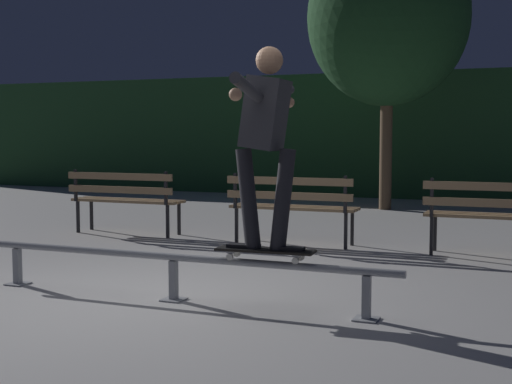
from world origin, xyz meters
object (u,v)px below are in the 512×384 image
object	(u,v)px
park_bench_leftmost	(124,195)
skateboard	(265,251)
tree_behind_benches	(388,18)
grind_rail	(173,264)
park_bench_left_center	(292,202)
park_bench_right_center	(498,210)
skateboarder	(266,130)

from	to	relation	value
park_bench_leftmost	skateboard	bearing A→B (deg)	-43.30
tree_behind_benches	grind_rail	bearing A→B (deg)	-91.08
park_bench_leftmost	park_bench_left_center	size ratio (longest dim) A/B	1.00
grind_rail	park_bench_leftmost	size ratio (longest dim) A/B	2.37
grind_rail	park_bench_left_center	size ratio (longest dim) A/B	2.37
park_bench_left_center	park_bench_right_center	world-z (taller)	same
skateboard	park_bench_leftmost	xyz separation A→B (m)	(-3.28, 3.10, 0.07)
skateboard	park_bench_leftmost	bearing A→B (deg)	136.70
park_bench_left_center	park_bench_leftmost	bearing A→B (deg)	180.00
grind_rail	skateboard	size ratio (longest dim) A/B	4.81
park_bench_leftmost	park_bench_right_center	distance (m)	4.82
grind_rail	skateboard	xyz separation A→B (m)	(0.81, -0.00, 0.16)
skateboarder	tree_behind_benches	world-z (taller)	tree_behind_benches
skateboard	skateboarder	world-z (taller)	skateboarder
tree_behind_benches	park_bench_left_center	bearing A→B (deg)	-92.61
skateboarder	park_bench_left_center	world-z (taller)	skateboarder
skateboarder	park_bench_leftmost	bearing A→B (deg)	136.73
park_bench_leftmost	tree_behind_benches	size ratio (longest dim) A/B	0.32
grind_rail	skateboard	distance (m)	0.83
skateboard	skateboarder	size ratio (longest dim) A/B	0.51
park_bench_right_center	tree_behind_benches	xyz separation A→B (m)	(-2.20, 4.51, 2.88)
park_bench_left_center	park_bench_right_center	bearing A→B (deg)	0.00
skateboard	park_bench_right_center	world-z (taller)	park_bench_right_center
tree_behind_benches	park_bench_leftmost	bearing A→B (deg)	-120.11
park_bench_left_center	skateboard	bearing A→B (deg)	-74.20
grind_rail	skateboarder	world-z (taller)	skateboarder
skateboarder	park_bench_left_center	xyz separation A→B (m)	(-0.88, 3.09, -0.86)
skateboard	tree_behind_benches	distance (m)	8.19
park_bench_right_center	tree_behind_benches	size ratio (longest dim) A/B	0.32
skateboarder	tree_behind_benches	bearing A→B (deg)	95.06
park_bench_left_center	park_bench_right_center	xyz separation A→B (m)	(2.41, 0.00, 0.00)
skateboarder	tree_behind_benches	size ratio (longest dim) A/B	0.31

